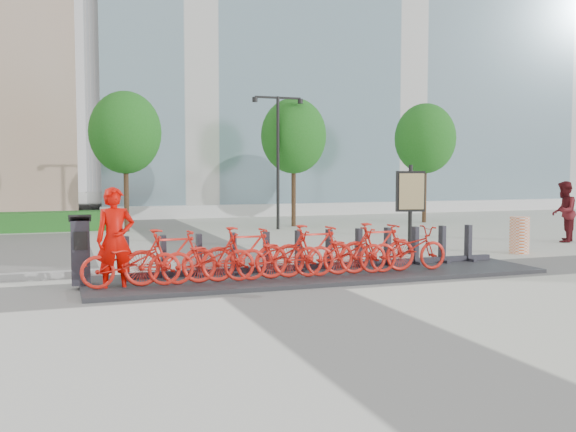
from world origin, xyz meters
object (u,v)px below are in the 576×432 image
object	(u,v)px
kiosk	(81,251)
pedestrian	(564,212)
bike_0	(131,261)
worker_red	(115,240)
construction_barrel	(519,235)
map_sign	(410,195)

from	to	relation	value
kiosk	pedestrian	world-z (taller)	pedestrian
bike_0	worker_red	size ratio (longest dim) A/B	0.94
worker_red	kiosk	bearing A→B (deg)	134.26
kiosk	worker_red	distance (m)	0.83
worker_red	construction_barrel	size ratio (longest dim) A/B	1.94
kiosk	construction_barrel	size ratio (longest dim) A/B	1.34
kiosk	worker_red	xyz separation A→B (m)	(0.59, -0.53, 0.24)
kiosk	worker_red	world-z (taller)	worker_red
bike_0	construction_barrel	world-z (taller)	bike_0
construction_barrel	pedestrian	bearing A→B (deg)	29.86
bike_0	map_sign	world-z (taller)	map_sign
pedestrian	map_sign	xyz separation A→B (m)	(-5.99, -0.93, 0.62)
kiosk	construction_barrel	bearing A→B (deg)	9.43
kiosk	construction_barrel	world-z (taller)	kiosk
bike_0	pedestrian	xyz separation A→B (m)	(13.54, 3.89, 0.39)
worker_red	pedestrian	xyz separation A→B (m)	(13.81, 3.84, -0.01)
pedestrian	kiosk	bearing A→B (deg)	-25.89
bike_0	pedestrian	distance (m)	14.09
kiosk	pedestrian	distance (m)	14.78
bike_0	worker_red	world-z (taller)	worker_red
kiosk	map_sign	size ratio (longest dim) A/B	0.56
pedestrian	construction_barrel	xyz separation A→B (m)	(-3.16, -1.82, -0.45)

